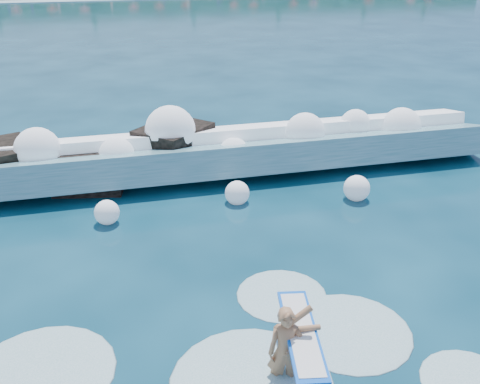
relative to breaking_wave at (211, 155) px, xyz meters
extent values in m
plane|color=#072B3A|center=(-1.63, -6.33, -0.55)|extent=(200.00, 200.00, 0.00)
cube|color=teal|center=(0.00, -0.16, -0.09)|extent=(18.36, 2.80, 1.53)
cube|color=white|center=(0.00, 0.64, 0.37)|extent=(18.36, 1.29, 0.71)
cube|color=black|center=(-3.77, -0.41, -0.17)|extent=(2.25, 1.90, 1.11)
cube|color=black|center=(-1.07, 0.79, -0.01)|extent=(2.82, 2.81, 1.55)
imported|color=#A6724D|center=(-0.57, -9.24, 0.00)|extent=(0.69, 0.54, 1.67)
cube|color=blue|center=(-0.29, -9.19, 0.28)|extent=(0.93, 2.34, 0.06)
cube|color=white|center=(-0.29, -9.19, 0.30)|extent=(0.80, 2.13, 0.06)
sphere|color=white|center=(-5.21, 0.16, 0.57)|extent=(1.35, 1.35, 1.35)
sphere|color=white|center=(-2.94, -0.01, 0.27)|extent=(1.09, 1.09, 1.09)
sphere|color=white|center=(-1.21, 0.47, 0.74)|extent=(1.62, 1.62, 1.62)
sphere|color=white|center=(0.65, -0.41, 0.15)|extent=(0.96, 0.96, 0.96)
sphere|color=white|center=(3.14, -0.05, 0.50)|extent=(1.31, 1.31, 1.31)
sphere|color=white|center=(5.14, 0.39, 0.49)|extent=(1.03, 1.03, 1.03)
sphere|color=white|center=(6.64, -0.08, 0.42)|extent=(1.34, 1.34, 1.34)
sphere|color=white|center=(-3.35, -2.87, -0.24)|extent=(0.66, 0.66, 0.66)
sphere|color=white|center=(0.26, -2.46, -0.27)|extent=(0.70, 0.70, 0.70)
sphere|color=white|center=(3.62, -3.10, -0.22)|extent=(0.76, 0.76, 0.76)
ellipsoid|color=silver|center=(-1.16, -9.24, -0.55)|extent=(2.79, 2.79, 0.14)
ellipsoid|color=silver|center=(0.99, -8.42, -0.55)|extent=(2.39, 2.39, 0.12)
ellipsoid|color=silver|center=(-4.61, -8.17, -0.55)|extent=(2.57, 2.57, 0.13)
ellipsoid|color=silver|center=(0.10, -7.01, -0.55)|extent=(1.90, 1.90, 0.10)
ellipsoid|color=silver|center=(2.40, -10.16, -0.55)|extent=(1.68, 1.68, 0.08)
camera|label=1|loc=(-2.98, -15.75, 6.13)|focal=40.00mm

